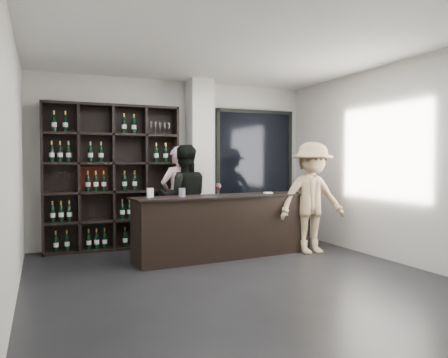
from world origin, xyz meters
name	(u,v)px	position (x,y,z in m)	size (l,w,h in m)	color
floor	(241,281)	(0.00, 0.00, -0.01)	(5.00, 5.50, 0.01)	black
wine_shelf	(113,177)	(-1.15, 2.57, 1.20)	(2.20, 0.35, 2.40)	black
structural_column	(200,162)	(0.35, 2.47, 1.45)	(0.40, 0.40, 2.90)	silver
glass_panel	(255,165)	(1.55, 2.69, 1.40)	(1.60, 0.08, 2.10)	black
tasting_counter	(226,226)	(0.35, 1.29, 0.48)	(2.90, 0.61, 0.95)	black
taster_pink	(178,198)	(-0.17, 2.11, 0.86)	(0.63, 0.41, 1.72)	#C8A2A4
taster_black	(184,198)	(-0.10, 1.99, 0.87)	(0.84, 0.66, 1.73)	black
customer	(312,198)	(1.74, 1.05, 0.88)	(1.14, 0.66, 1.77)	tan
wine_glass	(218,188)	(0.23, 1.31, 1.06)	(0.09, 0.09, 0.21)	white
spit_cup	(182,193)	(-0.37, 1.20, 1.02)	(0.10, 0.10, 0.13)	silver
napkin_stack	(268,193)	(1.11, 1.34, 0.96)	(0.13, 0.13, 0.02)	white
card_stand	(150,193)	(-0.82, 1.29, 1.02)	(0.09, 0.04, 0.13)	white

